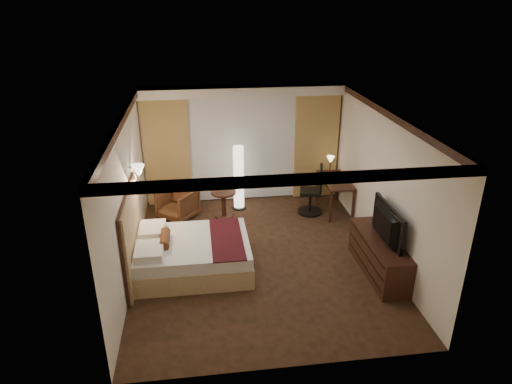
{
  "coord_description": "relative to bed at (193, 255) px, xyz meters",
  "views": [
    {
      "loc": [
        -1.03,
        -7.22,
        4.51
      ],
      "look_at": [
        0.0,
        0.4,
        1.15
      ],
      "focal_mm": 32.0,
      "sensor_mm": 36.0,
      "label": 1
    }
  ],
  "objects": [
    {
      "name": "curtain_right_drape",
      "position": [
        2.9,
        2.85,
        0.96
      ],
      "size": [
        1.0,
        0.14,
        2.45
      ],
      "primitive_type": "cube",
      "color": "#AF8550",
      "rests_on": "back_wall"
    },
    {
      "name": "headboard",
      "position": [
        -1.0,
        0.0,
        0.46
      ],
      "size": [
        0.12,
        1.85,
        1.5
      ],
      "primitive_type": null,
      "color": "tan",
      "rests_on": "floor"
    },
    {
      "name": "floor",
      "position": [
        1.2,
        0.24,
        -0.29
      ],
      "size": [
        4.5,
        5.5,
        0.01
      ],
      "primitive_type": "cube",
      "color": "black",
      "rests_on": "ground"
    },
    {
      "name": "back_wall",
      "position": [
        1.2,
        2.99,
        1.06
      ],
      "size": [
        4.5,
        0.02,
        2.7
      ],
      "primitive_type": "cube",
      "color": "white",
      "rests_on": "floor"
    },
    {
      "name": "curtain_sheer",
      "position": [
        1.2,
        2.91,
        0.96
      ],
      "size": [
        2.48,
        0.04,
        2.45
      ],
      "primitive_type": "cube",
      "color": "silver",
      "rests_on": "back_wall"
    },
    {
      "name": "television",
      "position": [
        3.17,
        -0.53,
        0.71
      ],
      "size": [
        0.68,
        1.18,
        0.15
      ],
      "primitive_type": "imported",
      "rotation": [
        0.0,
        0.0,
        1.57
      ],
      "color": "black",
      "rests_on": "dresser"
    },
    {
      "name": "armchair",
      "position": [
        -0.32,
        2.09,
        0.07
      ],
      "size": [
        0.95,
        0.95,
        0.72
      ],
      "primitive_type": "imported",
      "rotation": [
        0.0,
        0.0,
        -0.67
      ],
      "color": "#533219",
      "rests_on": "floor"
    },
    {
      "name": "crown_molding",
      "position": [
        1.2,
        0.24,
        2.35
      ],
      "size": [
        4.5,
        5.5,
        0.12
      ],
      "primitive_type": null,
      "color": "black",
      "rests_on": "ceiling"
    },
    {
      "name": "curtain_left_drape",
      "position": [
        -0.5,
        2.85,
        0.96
      ],
      "size": [
        1.0,
        0.14,
        2.45
      ],
      "primitive_type": "cube",
      "color": "#AF8550",
      "rests_on": "back_wall"
    },
    {
      "name": "desk",
      "position": [
        3.15,
        2.0,
        0.09
      ],
      "size": [
        0.55,
        1.22,
        0.75
      ],
      "primitive_type": null,
      "color": "black",
      "rests_on": "floor"
    },
    {
      "name": "office_chair",
      "position": [
        2.59,
        1.95,
        0.27
      ],
      "size": [
        0.65,
        0.65,
        1.12
      ],
      "primitive_type": null,
      "rotation": [
        0.0,
        0.0,
        -0.24
      ],
      "color": "black",
      "rests_on": "floor"
    },
    {
      "name": "ceiling",
      "position": [
        1.2,
        0.24,
        2.41
      ],
      "size": [
        4.5,
        5.5,
        0.01
      ],
      "primitive_type": "cube",
      "color": "white",
      "rests_on": "back_wall"
    },
    {
      "name": "wall_sconce",
      "position": [
        -0.89,
        0.77,
        1.33
      ],
      "size": [
        0.24,
        0.24,
        0.24
      ],
      "primitive_type": null,
      "color": "white",
      "rests_on": "left_wall"
    },
    {
      "name": "right_wall",
      "position": [
        3.45,
        0.24,
        1.06
      ],
      "size": [
        0.02,
        5.5,
        2.7
      ],
      "primitive_type": "cube",
      "color": "white",
      "rests_on": "floor"
    },
    {
      "name": "side_table",
      "position": [
        0.68,
        2.02,
        0.01
      ],
      "size": [
        0.54,
        0.54,
        0.6
      ],
      "primitive_type": null,
      "color": "black",
      "rests_on": "floor"
    },
    {
      "name": "left_wall",
      "position": [
        -1.05,
        0.24,
        1.06
      ],
      "size": [
        0.02,
        5.5,
        2.7
      ],
      "primitive_type": "cube",
      "color": "white",
      "rests_on": "floor"
    },
    {
      "name": "dresser",
      "position": [
        3.2,
        -0.53,
        0.04
      ],
      "size": [
        0.5,
        1.7,
        0.66
      ],
      "primitive_type": null,
      "color": "black",
      "rests_on": "floor"
    },
    {
      "name": "soffit",
      "position": [
        1.2,
        2.74,
        2.31
      ],
      "size": [
        4.5,
        0.5,
        0.2
      ],
      "primitive_type": "cube",
      "color": "white",
      "rests_on": "ceiling"
    },
    {
      "name": "desk_lamp",
      "position": [
        3.15,
        2.46,
        0.63
      ],
      "size": [
        0.18,
        0.18,
        0.34
      ],
      "primitive_type": null,
      "color": "#FFD899",
      "rests_on": "desk"
    },
    {
      "name": "floor_lamp",
      "position": [
        1.05,
        2.4,
        0.45
      ],
      "size": [
        0.31,
        0.31,
        1.48
      ],
      "primitive_type": null,
      "color": "white",
      "rests_on": "floor"
    },
    {
      "name": "bed",
      "position": [
        0.0,
        0.0,
        0.0
      ],
      "size": [
        1.98,
        1.55,
        0.58
      ],
      "primitive_type": null,
      "color": "white",
      "rests_on": "floor"
    }
  ]
}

